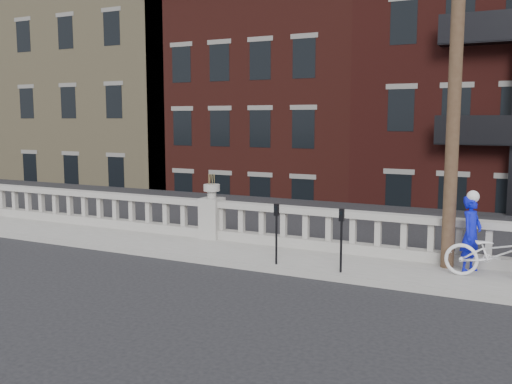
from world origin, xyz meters
TOP-DOWN VIEW (x-y plane):
  - ground at (0.00, 0.00)m, footprint 120.00×120.00m
  - sidewalk at (0.00, 3.00)m, footprint 32.00×2.20m
  - balustrade at (0.00, 3.95)m, footprint 28.00×0.34m
  - planter_pedestal at (0.00, 3.95)m, footprint 0.55×0.55m
  - lower_level at (0.56, 23.04)m, footprint 80.00×44.00m
  - utility_pole at (6.20, 3.60)m, footprint 1.60×0.28m
  - parking_meter_b at (2.75, 2.15)m, footprint 0.10×0.09m
  - parking_meter_c at (4.25, 2.15)m, footprint 0.10×0.09m
  - bicycle at (7.21, 3.08)m, footprint 2.01×0.75m
  - cyclist at (6.68, 3.47)m, footprint 0.56×0.69m

SIDE VIEW (x-z plane):
  - ground at x=0.00m, z-range 0.00..0.00m
  - sidewalk at x=0.00m, z-range 0.00..0.15m
  - balustrade at x=0.00m, z-range 0.13..1.16m
  - bicycle at x=7.21m, z-range 0.15..1.19m
  - planter_pedestal at x=0.00m, z-range -0.05..1.71m
  - cyclist at x=6.68m, z-range 0.15..1.78m
  - parking_meter_b at x=2.75m, z-range 0.32..1.68m
  - parking_meter_c at x=4.25m, z-range 0.32..1.68m
  - lower_level at x=0.56m, z-range -7.77..13.03m
  - utility_pole at x=6.20m, z-range 0.24..10.24m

